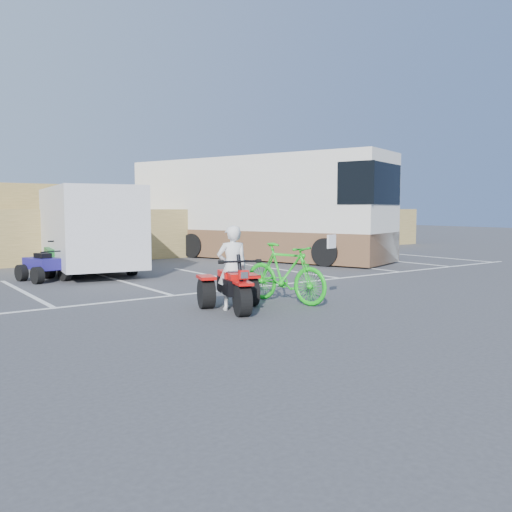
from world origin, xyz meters
TOP-DOWN VIEW (x-y plane):
  - ground at (0.00, 0.00)m, footprint 100.00×100.00m
  - parking_stripes at (0.87, 4.07)m, footprint 28.00×5.16m
  - grass_embankment at (0.00, 15.48)m, footprint 40.00×8.50m
  - red_trike_atv at (0.10, -0.02)m, footprint 1.68×1.94m
  - rider at (0.15, 0.12)m, footprint 0.71×0.58m
  - green_dirt_bike at (1.52, 0.15)m, footprint 1.08×2.22m
  - cargo_trailer at (0.03, 8.20)m, footprint 3.10×6.02m
  - rv_motorhome at (7.26, 9.15)m, footprint 6.43×11.42m
  - quad_atv_blue at (-1.76, 6.85)m, footprint 1.29×1.54m
  - quad_atv_green at (-0.89, 8.30)m, footprint 1.50×1.85m

SIDE VIEW (x-z plane):
  - ground at x=0.00m, z-range 0.00..0.00m
  - red_trike_atv at x=0.10m, z-range -0.53..0.53m
  - quad_atv_blue at x=-1.76m, z-range -0.44..0.44m
  - quad_atv_green at x=-0.89m, z-range -0.54..0.54m
  - parking_stripes at x=0.87m, z-range 0.00..0.01m
  - green_dirt_bike at x=1.52m, z-range 0.00..1.28m
  - rider at x=0.15m, z-range 0.00..1.69m
  - grass_embankment at x=0.00m, z-range -0.13..2.97m
  - cargo_trailer at x=0.03m, z-range 0.11..2.80m
  - rv_motorhome at x=7.26m, z-range -0.26..3.74m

